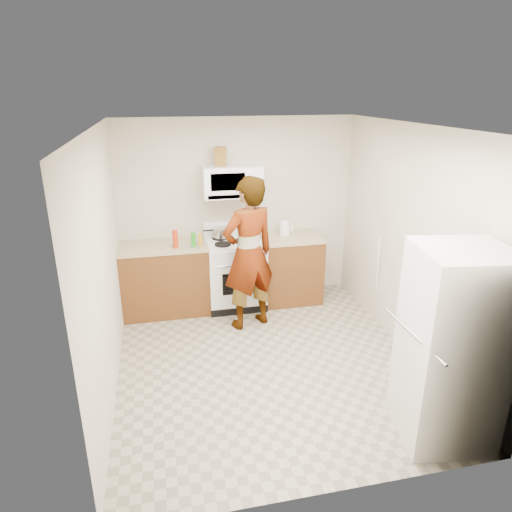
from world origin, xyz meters
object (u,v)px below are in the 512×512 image
object	(u,v)px
kettle	(285,229)
saucepan	(220,232)
person	(249,254)
fridge	(451,347)
gas_range	(235,272)
microwave	(232,181)

from	to	relation	value
kettle	saucepan	size ratio (longest dim) A/B	0.81
person	fridge	xyz separation A→B (m)	(1.23, -2.26, -0.10)
fridge	kettle	distance (m)	3.03
fridge	saucepan	xyz separation A→B (m)	(-1.46, 3.01, 0.16)
gas_range	fridge	bearing A→B (deg)	-65.78
microwave	fridge	bearing A→B (deg)	-66.70
gas_range	fridge	size ratio (longest dim) A/B	0.66
person	saucepan	size ratio (longest dim) A/B	8.80
microwave	fridge	distance (m)	3.38
kettle	gas_range	bearing A→B (deg)	-174.94
gas_range	microwave	bearing A→B (deg)	90.00
microwave	kettle	bearing A→B (deg)	-1.98
kettle	fridge	bearing A→B (deg)	-82.18
saucepan	person	bearing A→B (deg)	-72.63
fridge	saucepan	bearing A→B (deg)	125.21
person	saucepan	bearing A→B (deg)	-92.69
person	fridge	world-z (taller)	person
saucepan	gas_range	bearing A→B (deg)	-39.63
gas_range	person	size ratio (longest dim) A/B	0.59
kettle	person	bearing A→B (deg)	-135.42
gas_range	person	xyz separation A→B (m)	(0.07, -0.61, 0.47)
person	fridge	size ratio (longest dim) A/B	1.12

